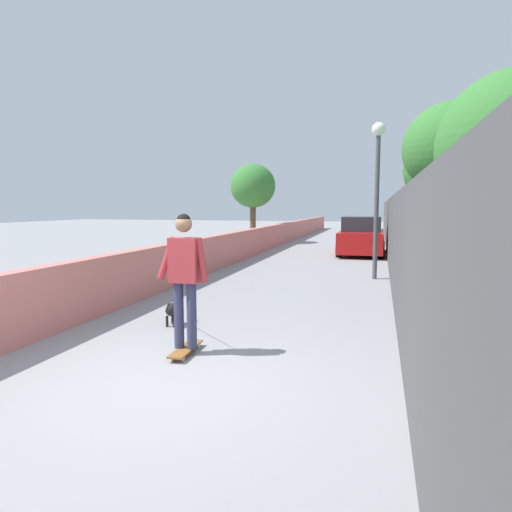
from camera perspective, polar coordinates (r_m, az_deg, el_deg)
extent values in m
plane|color=gray|center=(18.63, 8.27, 0.18)|extent=(80.00, 80.00, 0.00)
cube|color=#CC726B|center=(17.17, -1.43, 1.50)|extent=(48.00, 0.30, 1.05)
cube|color=#4C4C4C|center=(16.42, 16.81, 3.07)|extent=(48.00, 0.30, 2.23)
cylinder|color=#473523|center=(17.51, 21.66, 3.53)|extent=(0.27, 0.27, 2.50)
ellipsoid|color=#387A33|center=(17.55, 21.93, 9.99)|extent=(2.42, 2.42, 2.40)
cylinder|color=brown|center=(7.67, 28.89, -1.17)|extent=(0.25, 0.25, 2.14)
cylinder|color=brown|center=(12.03, 23.26, 2.63)|extent=(0.30, 0.30, 2.60)
ellipsoid|color=#387A33|center=(12.09, 23.69, 12.30)|extent=(2.45, 2.45, 2.22)
cylinder|color=brown|center=(24.30, -0.39, 4.39)|extent=(0.31, 0.31, 2.31)
ellipsoid|color=#387A33|center=(24.31, -0.40, 8.79)|extent=(2.38, 2.38, 2.30)
cylinder|color=#4C4C51|center=(12.56, 14.85, 5.81)|extent=(0.12, 0.12, 3.80)
sphere|color=silver|center=(12.72, 15.12, 15.09)|extent=(0.36, 0.36, 0.36)
cube|color=brown|center=(6.25, -8.79, -11.41)|extent=(0.81, 0.23, 0.02)
cylinder|color=beige|center=(6.53, -8.44, -10.99)|extent=(0.06, 0.03, 0.06)
cylinder|color=beige|center=(6.48, -7.27, -11.11)|extent=(0.06, 0.03, 0.06)
cylinder|color=beige|center=(6.04, -10.41, -12.49)|extent=(0.06, 0.03, 0.06)
cylinder|color=beige|center=(5.99, -9.15, -12.63)|extent=(0.06, 0.03, 0.06)
cylinder|color=#333859|center=(6.16, -9.64, -7.30)|extent=(0.14, 0.14, 0.88)
cylinder|color=#333859|center=(6.09, -8.06, -7.42)|extent=(0.14, 0.14, 0.88)
cube|color=#B23338|center=(5.99, -8.98, -0.52)|extent=(0.24, 0.39, 0.59)
cylinder|color=#B23338|center=(6.08, -11.08, -0.27)|extent=(0.10, 0.29, 0.58)
cylinder|color=#B23338|center=(5.91, -6.82, -0.53)|extent=(0.10, 0.18, 0.59)
sphere|color=#9E7051|center=(5.96, -9.05, 4.00)|extent=(0.22, 0.22, 0.22)
sphere|color=black|center=(5.96, -9.06, 4.37)|extent=(0.19, 0.19, 0.19)
ellipsoid|color=black|center=(7.66, -10.36, -6.60)|extent=(0.35, 0.23, 0.22)
sphere|color=black|center=(7.85, -9.71, -5.74)|extent=(0.15, 0.15, 0.15)
cone|color=black|center=(7.85, -9.99, -5.15)|extent=(0.05, 0.05, 0.06)
cone|color=black|center=(7.82, -9.45, -5.19)|extent=(0.05, 0.05, 0.06)
cylinder|color=black|center=(7.82, -10.43, -7.67)|extent=(0.04, 0.04, 0.18)
cylinder|color=black|center=(7.78, -9.61, -7.73)|extent=(0.04, 0.04, 0.18)
cylinder|color=black|center=(7.63, -11.08, -8.04)|extent=(0.04, 0.04, 0.18)
cylinder|color=black|center=(7.58, -10.25, -8.12)|extent=(0.04, 0.04, 0.18)
cylinder|color=black|center=(7.44, -11.05, -6.36)|extent=(0.14, 0.04, 0.13)
cylinder|color=black|center=(6.82, -9.75, -4.25)|extent=(1.31, 0.82, 0.66)
cube|color=#B71414|center=(19.00, 13.09, 1.90)|extent=(4.17, 1.70, 0.80)
cube|color=#262B33|center=(18.96, 13.14, 3.95)|extent=(2.17, 1.50, 0.60)
cylinder|color=black|center=(20.35, 10.99, 1.55)|extent=(0.64, 0.22, 0.64)
cylinder|color=black|center=(20.29, 15.44, 1.42)|extent=(0.64, 0.22, 0.64)
cylinder|color=black|center=(17.78, 10.36, 0.89)|extent=(0.64, 0.22, 0.64)
cylinder|color=black|center=(17.72, 15.46, 0.75)|extent=(0.64, 0.22, 0.64)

